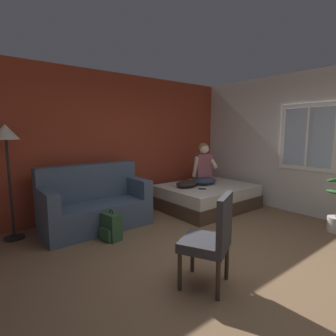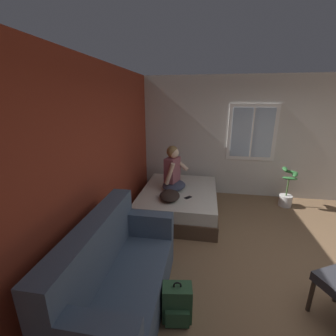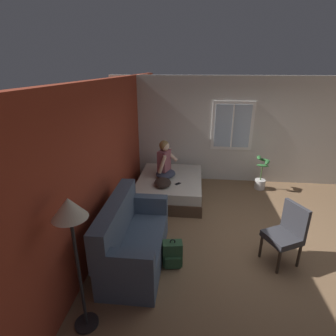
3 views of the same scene
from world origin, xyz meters
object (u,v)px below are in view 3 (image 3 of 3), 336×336
at_px(throw_pillow, 163,183).
at_px(floor_lamp, 71,222).
at_px(couch, 132,239).
at_px(potted_plant, 261,178).
at_px(cell_phone, 178,184).
at_px(side_chair, 286,232).
at_px(person_seated, 165,163).
at_px(bed, 170,187).
at_px(backpack, 173,254).

distance_m(throw_pillow, floor_lamp, 3.15).
relative_size(couch, floor_lamp, 1.00).
relative_size(throw_pillow, potted_plant, 0.56).
distance_m(couch, throw_pillow, 1.85).
bearing_deg(cell_phone, side_chair, -2.14).
bearing_deg(potted_plant, person_seated, 104.87).
bearing_deg(throw_pillow, potted_plant, -64.61).
relative_size(bed, couch, 1.10).
bearing_deg(person_seated, backpack, -170.45).
distance_m(side_chair, potted_plant, 2.70).
height_order(cell_phone, floor_lamp, floor_lamp).
xyz_separation_m(side_chair, person_seated, (2.06, 2.11, 0.30)).
xyz_separation_m(couch, backpack, (-0.03, -0.64, -0.20)).
height_order(side_chair, throw_pillow, side_chair).
relative_size(side_chair, floor_lamp, 0.58).
xyz_separation_m(bed, person_seated, (0.03, 0.12, 0.60)).
xyz_separation_m(couch, cell_phone, (1.94, -0.58, 0.09)).
relative_size(backpack, throw_pillow, 0.95).
distance_m(person_seated, floor_lamp, 3.56).
height_order(backpack, cell_phone, cell_phone).
relative_size(bed, person_seated, 2.13).
distance_m(couch, person_seated, 2.36).
relative_size(person_seated, backpack, 1.91).
distance_m(couch, side_chair, 2.38).
bearing_deg(backpack, person_seated, 9.55).
bearing_deg(cell_phone, backpack, -46.81).
bearing_deg(floor_lamp, bed, -10.86).
distance_m(bed, backpack, 2.32).
bearing_deg(potted_plant, side_chair, 175.18).
distance_m(throw_pillow, potted_plant, 2.59).
xyz_separation_m(cell_phone, floor_lamp, (-3.10, 0.86, 0.94)).
height_order(cell_phone, potted_plant, potted_plant).
distance_m(bed, floor_lamp, 3.70).
bearing_deg(throw_pillow, bed, -14.07).
xyz_separation_m(couch, side_chair, (0.25, -2.36, 0.14)).
xyz_separation_m(bed, floor_lamp, (-3.44, 0.66, 1.19)).
height_order(backpack, potted_plant, potted_plant).
bearing_deg(couch, side_chair, -83.91).
bearing_deg(side_chair, person_seated, 45.77).
height_order(person_seated, cell_phone, person_seated).
xyz_separation_m(bed, cell_phone, (-0.34, -0.20, 0.25)).
xyz_separation_m(person_seated, throw_pillow, (-0.48, -0.01, -0.29)).
height_order(side_chair, potted_plant, side_chair).
relative_size(backpack, cell_phone, 3.18).
relative_size(backpack, floor_lamp, 0.27).
relative_size(backpack, potted_plant, 0.54).
bearing_deg(floor_lamp, side_chair, -61.99).
distance_m(cell_phone, floor_lamp, 3.35).
bearing_deg(throw_pillow, backpack, -168.30).
distance_m(floor_lamp, potted_plant, 5.12).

